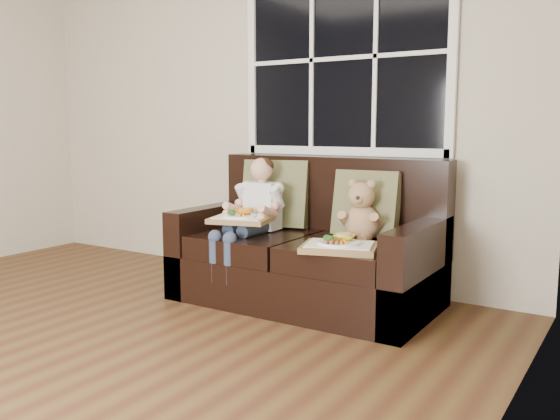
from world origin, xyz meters
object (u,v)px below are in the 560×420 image
Objects in this scene: teddy_bear at (361,215)px; tray_right at (340,246)px; tray_left at (241,218)px; loveseat at (310,255)px; child at (255,207)px.

teddy_bear is 0.40m from tray_right.
tray_left is 0.77m from tray_right.
loveseat reaches higher than teddy_bear.
tray_left is at bearing -165.27° from teddy_bear.
teddy_bear reaches higher than tray_right.
teddy_bear is at bearing 78.24° from tray_right.
loveseat is 4.19× the size of teddy_bear.
tray_left is (-0.36, -0.29, 0.26)m from loveseat.
child is at bearing 79.46° from tray_left.
child is 1.76× the size of tray_left.
child is (-0.37, -0.11, 0.32)m from loveseat.
teddy_bear is (0.36, 0.02, 0.30)m from loveseat.
loveseat is at bearing 120.74° from tray_right.
tray_right is (0.76, -0.06, -0.09)m from tray_left.
tray_right is at bearing -93.22° from teddy_bear.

